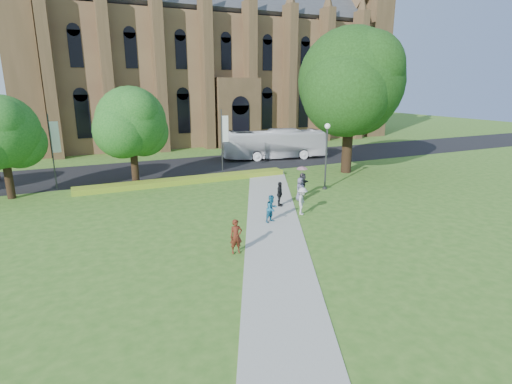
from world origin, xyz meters
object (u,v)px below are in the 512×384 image
large_tree (351,82)px  streetlamp (326,148)px  pedestrian_0 (236,236)px  tour_coach (274,144)px

large_tree → streetlamp: bearing=-140.7°
streetlamp → large_tree: (5.50, 4.50, 5.07)m
streetlamp → pedestrian_0: (-11.25, -8.75, -2.39)m
tour_coach → pedestrian_0: 26.55m
large_tree → pedestrian_0: 22.63m
streetlamp → pedestrian_0: bearing=-142.1°
tour_coach → large_tree: bearing=-151.3°
streetlamp → tour_coach: bearing=79.2°
tour_coach → streetlamp: bearing=-179.1°
pedestrian_0 → tour_coach: bearing=62.4°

